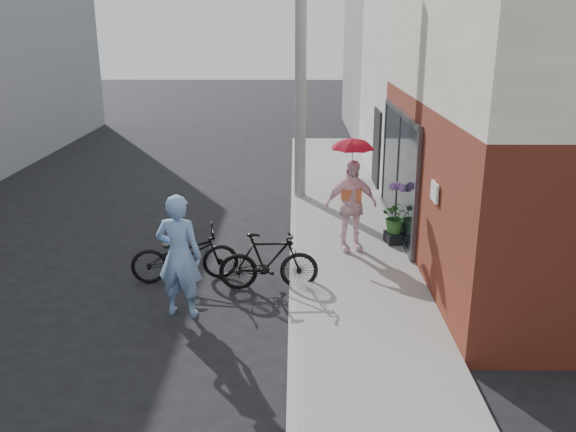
{
  "coord_description": "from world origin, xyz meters",
  "views": [
    {
      "loc": [
        0.96,
        -9.02,
        4.36
      ],
      "look_at": [
        0.85,
        1.19,
        1.1
      ],
      "focal_mm": 38.0,
      "sensor_mm": 36.0,
      "label": 1
    }
  ],
  "objects_px": {
    "utility_pole": "(301,60)",
    "kimono_woman": "(351,206)",
    "planter": "(395,237)",
    "bike_right": "(269,261)",
    "officer": "(179,256)",
    "bike_left": "(185,254)"
  },
  "relations": [
    {
      "from": "utility_pole",
      "to": "bike_right",
      "type": "xyz_separation_m",
      "value": [
        -0.57,
        -5.47,
        -2.99
      ]
    },
    {
      "from": "officer",
      "to": "bike_right",
      "type": "distance_m",
      "value": 1.69
    },
    {
      "from": "officer",
      "to": "utility_pole",
      "type": "bearing_deg",
      "value": -95.8
    },
    {
      "from": "kimono_woman",
      "to": "planter",
      "type": "height_order",
      "value": "kimono_woman"
    },
    {
      "from": "utility_pole",
      "to": "planter",
      "type": "bearing_deg",
      "value": -61.27
    },
    {
      "from": "officer",
      "to": "bike_left",
      "type": "distance_m",
      "value": 1.4
    },
    {
      "from": "utility_pole",
      "to": "bike_right",
      "type": "height_order",
      "value": "utility_pole"
    },
    {
      "from": "bike_left",
      "to": "kimono_woman",
      "type": "distance_m",
      "value": 3.29
    },
    {
      "from": "utility_pole",
      "to": "officer",
      "type": "distance_m",
      "value": 7.16
    },
    {
      "from": "officer",
      "to": "planter",
      "type": "height_order",
      "value": "officer"
    },
    {
      "from": "bike_left",
      "to": "bike_right",
      "type": "distance_m",
      "value": 1.52
    },
    {
      "from": "bike_right",
      "to": "kimono_woman",
      "type": "bearing_deg",
      "value": -46.63
    },
    {
      "from": "officer",
      "to": "bike_right",
      "type": "height_order",
      "value": "officer"
    },
    {
      "from": "kimono_woman",
      "to": "planter",
      "type": "relative_size",
      "value": 4.52
    },
    {
      "from": "utility_pole",
      "to": "bike_left",
      "type": "xyz_separation_m",
      "value": [
        -2.05,
        -5.12,
        -3.01
      ]
    },
    {
      "from": "bike_left",
      "to": "kimono_woman",
      "type": "xyz_separation_m",
      "value": [
        2.99,
        1.26,
        0.52
      ]
    },
    {
      "from": "utility_pole",
      "to": "planter",
      "type": "height_order",
      "value": "utility_pole"
    },
    {
      "from": "officer",
      "to": "kimono_woman",
      "type": "distance_m",
      "value": 3.81
    },
    {
      "from": "utility_pole",
      "to": "kimono_woman",
      "type": "xyz_separation_m",
      "value": [
        0.94,
        -3.86,
        -2.49
      ]
    },
    {
      "from": "utility_pole",
      "to": "kimono_woman",
      "type": "bearing_deg",
      "value": -76.33
    },
    {
      "from": "bike_right",
      "to": "kimono_woman",
      "type": "xyz_separation_m",
      "value": [
        1.51,
        1.61,
        0.5
      ]
    },
    {
      "from": "bike_right",
      "to": "kimono_woman",
      "type": "distance_m",
      "value": 2.26
    }
  ]
}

